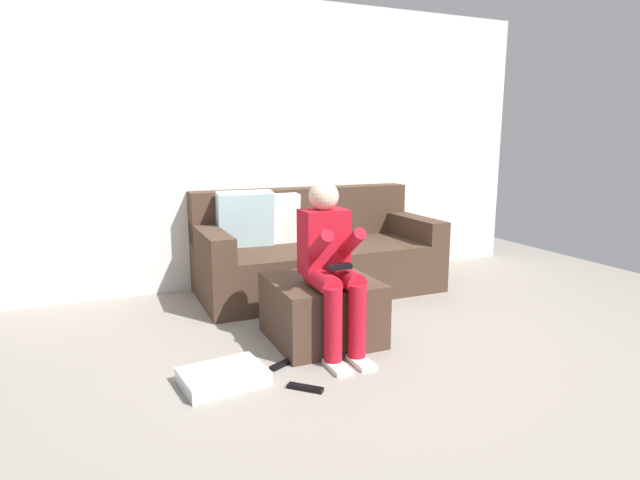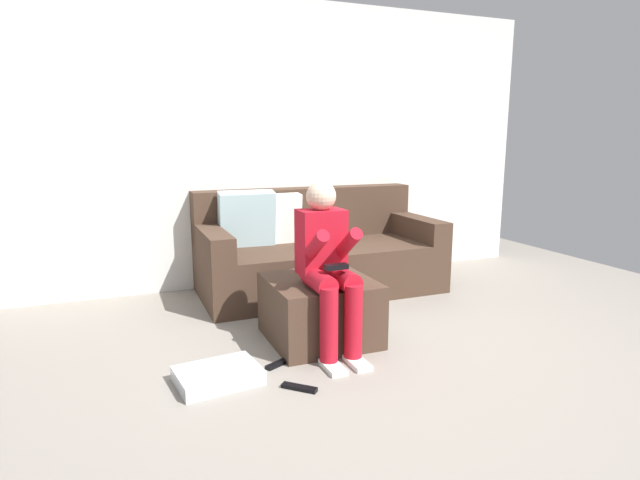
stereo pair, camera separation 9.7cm
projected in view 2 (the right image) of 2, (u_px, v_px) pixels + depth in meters
ground_plane at (380, 369)px, 3.05m from camera, size 6.88×6.88×0.00m
wall_back at (271, 145)px, 4.74m from camera, size 5.29×0.10×2.53m
couch_sectional at (315, 253)px, 4.60m from camera, size 2.06×0.96×0.90m
ottoman at (320, 310)px, 3.46m from camera, size 0.67×0.68×0.41m
person_seated at (328, 261)px, 3.20m from camera, size 0.29×0.59×1.07m
storage_bin at (218, 376)px, 2.87m from camera, size 0.48×0.38×0.08m
remote_near_ottoman at (299, 388)px, 2.80m from camera, size 0.18×0.17×0.02m
remote_by_storage_bin at (278, 364)px, 3.09m from camera, size 0.18×0.12×0.02m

